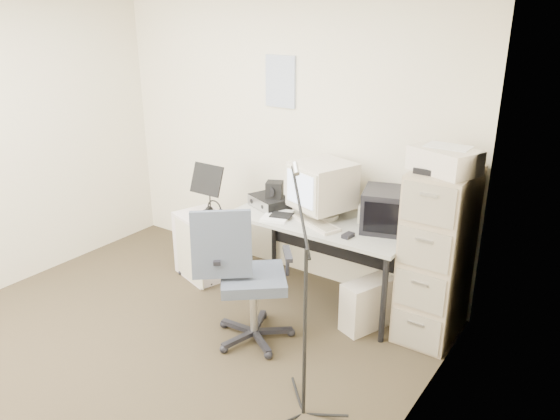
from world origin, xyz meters
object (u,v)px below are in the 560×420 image
Objects in this scene: side_cart at (204,245)px; filing_cabinet at (437,255)px; office_chair at (253,277)px; desk at (322,260)px.

filing_cabinet is at bearing 25.14° from side_cart.
office_chair reaches higher than side_cart.
filing_cabinet is 1.24× the size of office_chair.
filing_cabinet is 1.35m from office_chair.
desk is 1.43× the size of office_chair.
desk is 2.52× the size of side_cart.
office_chair is at bearing -141.71° from filing_cabinet.
side_cart is (-2.07, -0.25, -0.35)m from filing_cabinet.
desk is at bearing -178.19° from filing_cabinet.
desk reaches higher than side_cart.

